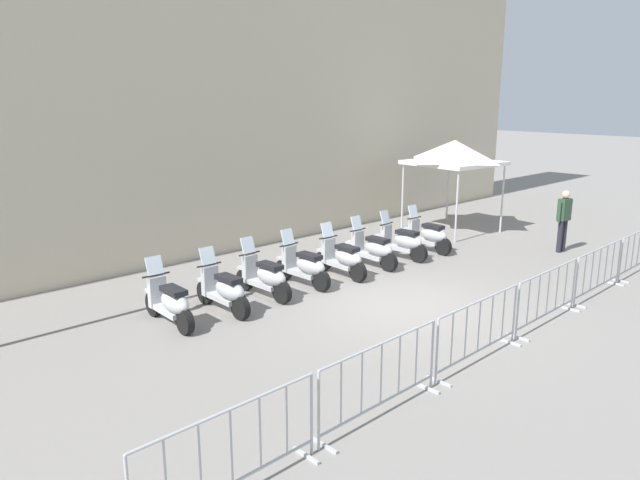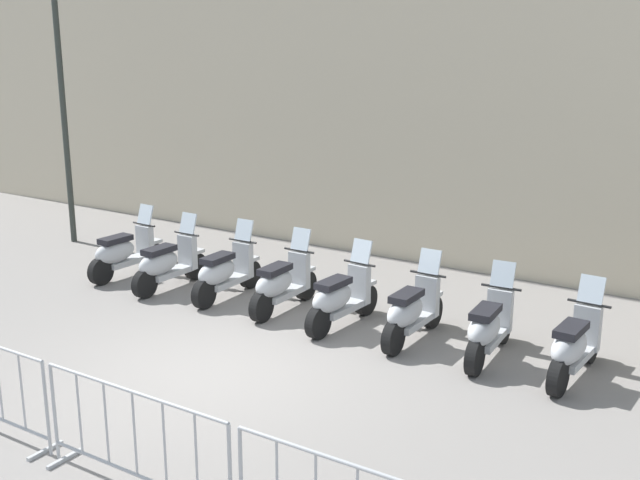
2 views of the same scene
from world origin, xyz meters
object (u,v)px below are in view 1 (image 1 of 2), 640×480
(motorcycle_4, at_px, (342,258))
(barrier_segment_2, at_px, (479,331))
(officer_near_row_end, at_px, (564,217))
(motorcycle_3, at_px, (304,267))
(barrier_segment_0, at_px, (232,454))
(barrier_segment_1, at_px, (381,380))
(barrier_segment_5, at_px, (638,252))
(motorcycle_0, at_px, (170,303))
(motorcycle_7, at_px, (428,236))
(barrier_segment_3, at_px, (548,297))
(barrier_segment_4, at_px, (599,271))
(canopy_tent, at_px, (454,153))
(motorcycle_5, at_px, (372,249))
(motorcycle_2, at_px, (265,277))
(motorcycle_6, at_px, (402,242))
(motorcycle_1, at_px, (224,290))

(motorcycle_4, relative_size, barrier_segment_2, 0.74)
(officer_near_row_end, bearing_deg, barrier_segment_2, -158.38)
(motorcycle_3, bearing_deg, barrier_segment_0, -132.10)
(barrier_segment_0, relative_size, barrier_segment_1, 1.00)
(motorcycle_4, bearing_deg, barrier_segment_5, -34.97)
(motorcycle_0, xyz_separation_m, motorcycle_7, (7.97, 0.81, 0.00))
(barrier_segment_2, bearing_deg, barrier_segment_3, 6.16)
(motorcycle_0, bearing_deg, barrier_segment_3, -36.61)
(motorcycle_3, bearing_deg, barrier_segment_4, -43.15)
(motorcycle_0, relative_size, canopy_tent, 0.59)
(motorcycle_4, relative_size, motorcycle_7, 1.00)
(motorcycle_5, bearing_deg, motorcycle_3, -175.02)
(motorcycle_0, xyz_separation_m, barrier_segment_3, (5.70, -4.24, 0.07))
(barrier_segment_1, height_order, barrier_segment_3, same)
(barrier_segment_5, bearing_deg, barrier_segment_2, -173.84)
(motorcycle_2, distance_m, barrier_segment_3, 5.68)
(motorcycle_0, xyz_separation_m, barrier_segment_1, (0.90, -4.75, 0.07))
(barrier_segment_2, bearing_deg, motorcycle_2, 102.12)
(motorcycle_0, height_order, motorcycle_7, same)
(motorcycle_6, bearing_deg, motorcycle_2, -174.60)
(barrier_segment_3, bearing_deg, motorcycle_4, 103.79)
(motorcycle_0, bearing_deg, motorcycle_6, 6.00)
(motorcycle_5, distance_m, barrier_segment_2, 5.64)
(motorcycle_7, relative_size, barrier_segment_2, 0.74)
(motorcycle_3, relative_size, motorcycle_6, 1.00)
(barrier_segment_5, bearing_deg, officer_near_row_end, 80.22)
(motorcycle_7, distance_m, barrier_segment_4, 4.79)
(motorcycle_4, bearing_deg, motorcycle_6, 6.97)
(motorcycle_5, distance_m, canopy_tent, 5.48)
(motorcycle_6, bearing_deg, motorcycle_3, -174.99)
(officer_near_row_end, height_order, canopy_tent, canopy_tent)
(barrier_segment_3, height_order, barrier_segment_4, same)
(barrier_segment_0, bearing_deg, motorcycle_6, 34.53)
(motorcycle_3, relative_size, barrier_segment_1, 0.74)
(motorcycle_0, height_order, motorcycle_6, same)
(motorcycle_5, height_order, barrier_segment_4, motorcycle_5)
(barrier_segment_1, bearing_deg, barrier_segment_0, -173.84)
(motorcycle_6, xyz_separation_m, barrier_segment_1, (-5.93, -5.47, 0.07))
(motorcycle_0, relative_size, barrier_segment_2, 0.74)
(motorcycle_1, xyz_separation_m, motorcycle_6, (5.69, 0.70, 0.00))
(barrier_segment_2, bearing_deg, motorcycle_0, 126.31)
(motorcycle_4, bearing_deg, barrier_segment_4, -51.24)
(motorcycle_6, relative_size, officer_near_row_end, 0.99)
(barrier_segment_4, bearing_deg, barrier_segment_0, -173.84)
(barrier_segment_0, relative_size, barrier_segment_3, 1.00)
(motorcycle_6, height_order, canopy_tent, canopy_tent)
(motorcycle_5, bearing_deg, barrier_segment_1, -131.71)
(barrier_segment_1, relative_size, officer_near_row_end, 1.34)
(motorcycle_6, height_order, barrier_segment_3, motorcycle_6)
(motorcycle_6, xyz_separation_m, barrier_segment_5, (3.66, -4.44, 0.07))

